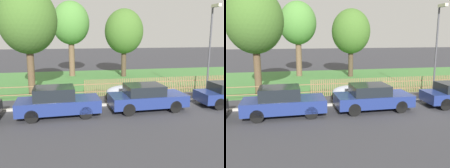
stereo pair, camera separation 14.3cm
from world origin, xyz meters
The scene contains 11 objects.
ground_plane centered at (0.00, 0.00, 0.00)m, with size 120.00×120.00×0.00m, color #38383D.
kerb_stone centered at (0.00, 0.10, 0.06)m, with size 40.04×0.20×0.12m, color #B2ADA3.
grass_strip centered at (0.00, 8.38, 0.01)m, with size 40.04×11.99×0.01m, color #477F3D.
park_fence centered at (0.00, 2.40, 0.56)m, with size 40.04×0.05×1.13m.
parked_car_black_saloon centered at (-6.91, -1.27, 0.74)m, with size 4.06×1.79×1.49m.
parked_car_navy_estate centered at (-2.26, -1.11, 0.71)m, with size 4.06×1.86×1.39m.
covered_motorcycle centered at (-3.03, 1.03, 0.60)m, with size 2.04×0.85×0.96m.
tree_nearest_kerb centered at (-8.69, 3.99, 4.85)m, with size 3.77×3.77×7.05m.
tree_behind_motorcycle centered at (-5.66, 11.10, 5.00)m, with size 3.52×3.52×7.10m.
tree_mid_park centered at (-0.79, 9.78, 4.26)m, with size 3.62×3.62×6.37m.
street_lamp centered at (2.49, 0.69, 3.63)m, with size 0.20×0.79×5.78m.
Camera 2 is at (-6.48, -13.46, 3.99)m, focal length 40.00 mm.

